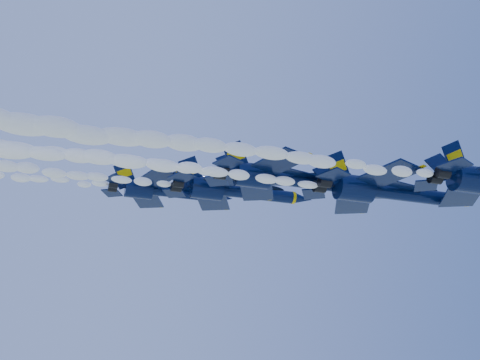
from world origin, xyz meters
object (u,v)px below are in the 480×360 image
object	(u,v)px
jet_second	(385,191)
jet_third	(283,178)
jet_fourth	(235,191)
jet_fifth	(164,191)

from	to	relation	value
jet_second	jet_third	bearing A→B (deg)	164.69
jet_second	jet_fourth	world-z (taller)	jet_fourth
jet_third	jet_second	bearing A→B (deg)	-15.31
jet_third	jet_fifth	world-z (taller)	jet_fifth
jet_third	jet_fifth	distance (m)	22.80
jet_second	jet_fourth	distance (m)	20.31
jet_second	jet_third	distance (m)	11.54
jet_second	jet_fourth	size ratio (longest dim) A/B	1.00
jet_third	jet_fourth	bearing A→B (deg)	101.08
jet_third	jet_fifth	xyz separation A→B (m)	(-10.38, 19.59, 5.31)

